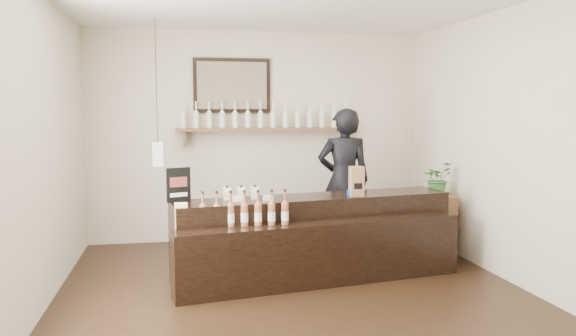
{
  "coord_description": "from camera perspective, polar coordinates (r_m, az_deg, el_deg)",
  "views": [
    {
      "loc": [
        -1.08,
        -5.04,
        1.77
      ],
      "look_at": [
        0.06,
        0.7,
        1.15
      ],
      "focal_mm": 35.0,
      "sensor_mm": 36.0,
      "label": 1
    }
  ],
  "objects": [
    {
      "name": "ground",
      "position": [
        5.45,
        0.84,
        -12.92
      ],
      "size": [
        5.0,
        5.0,
        0.0
      ],
      "primitive_type": "plane",
      "color": "black",
      "rests_on": "ground"
    },
    {
      "name": "room_shell",
      "position": [
        5.16,
        0.87,
        5.28
      ],
      "size": [
        5.0,
        5.0,
        5.0
      ],
      "color": "beige",
      "rests_on": "ground"
    },
    {
      "name": "back_wall_decor",
      "position": [
        7.48,
        -4.0,
        5.85
      ],
      "size": [
        2.66,
        0.96,
        1.69
      ],
      "color": "brown",
      "rests_on": "ground"
    },
    {
      "name": "counter",
      "position": [
        5.97,
        2.87,
        -7.28
      ],
      "size": [
        3.07,
        1.27,
        0.99
      ],
      "color": "black",
      "rests_on": "ground"
    },
    {
      "name": "promo_sign",
      "position": [
        5.7,
        -11.06,
        -1.69
      ],
      "size": [
        0.24,
        0.1,
        0.34
      ],
      "color": "black",
      "rests_on": "counter"
    },
    {
      "name": "paper_bag",
      "position": [
        6.02,
        6.98,
        -1.35
      ],
      "size": [
        0.15,
        0.11,
        0.32
      ],
      "color": "#926946",
      "rests_on": "counter"
    },
    {
      "name": "tape_dispenser",
      "position": [
        6.08,
        6.65,
        -2.37
      ],
      "size": [
        0.14,
        0.09,
        0.11
      ],
      "color": "#1830A9",
      "rests_on": "counter"
    },
    {
      "name": "side_cabinet",
      "position": [
        7.1,
        14.83,
        -5.57
      ],
      "size": [
        0.47,
        0.58,
        0.74
      ],
      "color": "brown",
      "rests_on": "ground"
    },
    {
      "name": "potted_plant",
      "position": [
        7.01,
        14.95,
        -1.01
      ],
      "size": [
        0.46,
        0.44,
        0.4
      ],
      "primitive_type": "imported",
      "rotation": [
        0.0,
        0.0,
        0.47
      ],
      "color": "#306C2B",
      "rests_on": "side_cabinet"
    },
    {
      "name": "shopkeeper",
      "position": [
        6.93,
        5.69,
        -0.35
      ],
      "size": [
        0.78,
        0.56,
        2.01
      ],
      "primitive_type": "imported",
      "rotation": [
        0.0,
        0.0,
        3.02
      ],
      "color": "black",
      "rests_on": "ground"
    }
  ]
}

